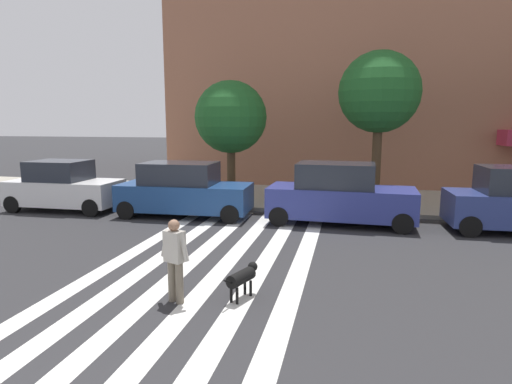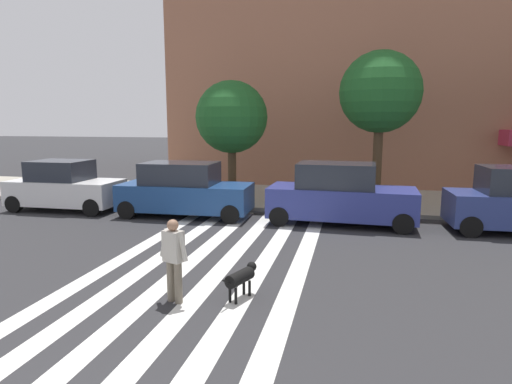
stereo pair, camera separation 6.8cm
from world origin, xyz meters
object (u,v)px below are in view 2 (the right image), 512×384
object	(u,v)px
parked_car_behind_first	(184,190)
dog_on_leash	(241,277)
parked_car_third_in_line	(340,195)
pedestrian_dog_walker	(174,256)
street_tree_middle	(380,93)
parked_car_near_curb	(65,187)
street_tree_nearest	(232,118)

from	to	relation	value
parked_car_behind_first	dog_on_leash	xyz separation A→B (m)	(3.95, -6.80, -0.51)
parked_car_third_in_line	dog_on_leash	distance (m)	7.02
pedestrian_dog_walker	street_tree_middle	bearing A→B (deg)	68.27
parked_car_third_in_line	street_tree_middle	distance (m)	5.14
parked_car_near_curb	parked_car_third_in_line	size ratio (longest dim) A/B	0.87
parked_car_third_in_line	street_tree_nearest	size ratio (longest dim) A/B	0.98
street_tree_nearest	parked_car_near_curb	bearing A→B (deg)	-152.34
parked_car_behind_first	pedestrian_dog_walker	world-z (taller)	parked_car_behind_first
parked_car_near_curb	pedestrian_dog_walker	bearing A→B (deg)	-43.01
pedestrian_dog_walker	dog_on_leash	xyz separation A→B (m)	(1.22, 0.45, -0.48)
parked_car_third_in_line	pedestrian_dog_walker	world-z (taller)	parked_car_third_in_line
dog_on_leash	parked_car_third_in_line	bearing A→B (deg)	76.17
parked_car_behind_first	street_tree_middle	bearing A→B (deg)	26.05
parked_car_behind_first	street_tree_middle	world-z (taller)	street_tree_middle
parked_car_near_curb	street_tree_middle	bearing A→B (deg)	15.86
dog_on_leash	street_tree_nearest	bearing A→B (deg)	106.92
parked_car_third_in_line	street_tree_nearest	distance (m)	6.23
street_tree_nearest	street_tree_middle	xyz separation A→B (m)	(6.05, 0.29, 0.95)
street_tree_nearest	parked_car_behind_first	bearing A→B (deg)	-106.67
parked_car_near_curb	parked_car_third_in_line	world-z (taller)	parked_car_third_in_line
parked_car_behind_first	parked_car_third_in_line	size ratio (longest dim) A/B	0.98
parked_car_near_curb	street_tree_middle	distance (m)	13.02
parked_car_third_in_line	street_tree_middle	xyz separation A→B (m)	(1.36, 3.41, 3.60)
street_tree_nearest	dog_on_leash	world-z (taller)	street_tree_nearest
parked_car_near_curb	parked_car_behind_first	xyz separation A→B (m)	(5.03, -0.00, 0.03)
street_tree_middle	dog_on_leash	xyz separation A→B (m)	(-3.03, -10.21, -4.14)
parked_car_behind_first	street_tree_middle	size ratio (longest dim) A/B	0.80
street_tree_middle	parked_car_near_curb	bearing A→B (deg)	-164.14
street_tree_nearest	dog_on_leash	xyz separation A→B (m)	(3.02, -9.92, -3.19)
pedestrian_dog_walker	dog_on_leash	distance (m)	1.38
parked_car_near_curb	pedestrian_dog_walker	xyz separation A→B (m)	(7.77, -7.24, 0.01)
street_tree_middle	pedestrian_dog_walker	world-z (taller)	street_tree_middle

